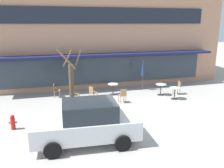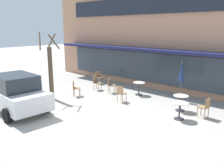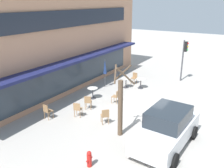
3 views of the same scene
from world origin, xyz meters
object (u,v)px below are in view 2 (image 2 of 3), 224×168
object	(u,v)px
cafe_chair_5	(205,106)
cafe_table_streetside	(139,86)
cafe_chair_2	(75,87)
fire_hydrant	(25,85)
parked_sedan	(15,93)
cafe_chair_4	(96,82)
cafe_chair_1	(99,76)
cafe_chair_3	(111,84)
cafe_chair_0	(121,93)
street_tree	(50,70)
cafe_table_by_tree	(180,108)
patio_umbrella_green_folded	(182,71)
cafe_table_near_wall	(181,100)

from	to	relation	value
cafe_chair_5	cafe_table_streetside	bearing A→B (deg)	166.19
cafe_chair_2	fire_hydrant	distance (m)	3.56
cafe_table_streetside	cafe_chair_2	bearing A→B (deg)	-134.06
parked_sedan	cafe_chair_4	bearing A→B (deg)	89.00
cafe_chair_1	cafe_chair_3	bearing A→B (deg)	-28.11
cafe_chair_0	street_tree	size ratio (longest dim) A/B	0.24
cafe_chair_0	street_tree	world-z (taller)	street_tree
cafe_table_streetside	cafe_table_by_tree	size ratio (longest dim) A/B	1.00
cafe_chair_1	cafe_chair_0	bearing A→B (deg)	-29.70
cafe_table_streetside	cafe_table_by_tree	world-z (taller)	same
cafe_chair_5	fire_hydrant	xyz separation A→B (m)	(-10.17, -2.96, -0.17)
street_tree	fire_hydrant	world-z (taller)	street_tree
cafe_table_by_tree	cafe_chair_0	xyz separation A→B (m)	(-3.43, 0.17, 0.01)
parked_sedan	street_tree	world-z (taller)	street_tree
patio_umbrella_green_folded	parked_sedan	size ratio (longest dim) A/B	0.51
cafe_chair_5	fire_hydrant	bearing A→B (deg)	-163.74
patio_umbrella_green_folded	cafe_chair_4	xyz separation A→B (m)	(-5.05, -1.37, -1.10)
street_tree	cafe_chair_3	bearing A→B (deg)	63.45
cafe_table_near_wall	cafe_table_streetside	size ratio (longest dim) A/B	1.00
cafe_chair_2	parked_sedan	size ratio (longest dim) A/B	0.21
cafe_table_near_wall	cafe_chair_1	size ratio (longest dim) A/B	0.85
cafe_chair_2	fire_hydrant	world-z (taller)	cafe_chair_2
cafe_chair_1	street_tree	distance (m)	4.52
cafe_table_streetside	fire_hydrant	distance (m)	7.12
patio_umbrella_green_folded	cafe_chair_4	bearing A→B (deg)	-164.87
patio_umbrella_green_folded	cafe_chair_1	xyz separation A→B (m)	(-6.14, -0.07, -1.10)
cafe_chair_1	parked_sedan	distance (m)	6.66
cafe_table_near_wall	cafe_table_streetside	world-z (taller)	same
cafe_table_streetside	cafe_chair_0	distance (m)	1.80
cafe_table_near_wall	cafe_chair_1	xyz separation A→B (m)	(-6.87, 1.36, 0.01)
cafe_chair_0	cafe_chair_1	xyz separation A→B (m)	(-3.90, 2.23, 0.00)
cafe_chair_3	cafe_chair_4	xyz separation A→B (m)	(-1.14, -0.10, 0.00)
cafe_table_near_wall	fire_hydrant	bearing A→B (deg)	-161.01
cafe_chair_2	cafe_table_by_tree	bearing A→B (deg)	6.53
cafe_chair_1	cafe_chair_4	bearing A→B (deg)	-49.93
cafe_table_streetside	fire_hydrant	xyz separation A→B (m)	(-5.87, -4.02, -0.16)
cafe_table_by_tree	cafe_chair_2	world-z (taller)	cafe_chair_2
fire_hydrant	cafe_chair_5	bearing A→B (deg)	16.26
cafe_table_near_wall	cafe_chair_5	bearing A→B (deg)	-5.69
cafe_chair_0	cafe_chair_1	bearing A→B (deg)	150.30
cafe_table_streetside	cafe_chair_2	size ratio (longest dim) A/B	0.85
cafe_table_streetside	cafe_chair_0	bearing A→B (deg)	-86.24
cafe_chair_2	cafe_chair_1	bearing A→B (deg)	111.18
cafe_chair_3	parked_sedan	bearing A→B (deg)	-102.89
patio_umbrella_green_folded	parked_sedan	xyz separation A→B (m)	(-5.14, -6.65, -0.75)
fire_hydrant	cafe_table_by_tree	bearing A→B (deg)	12.30
cafe_table_near_wall	cafe_chair_3	size ratio (longest dim) A/B	0.85
cafe_table_near_wall	cafe_chair_2	distance (m)	5.93
patio_umbrella_green_folded	street_tree	world-z (taller)	street_tree
patio_umbrella_green_folded	fire_hydrant	world-z (taller)	patio_umbrella_green_folded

